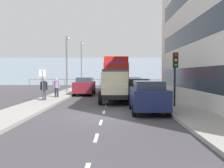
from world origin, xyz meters
TOP-DOWN VIEW (x-y plane):
  - ground_plane at (0.00, -8.99)m, footprint 80.00×80.00m
  - sidewalk_left at (-4.45, -8.99)m, footprint 2.23×41.21m
  - sidewalk_right at (4.45, -8.99)m, footprint 2.23×41.21m
  - road_centreline_markings at (0.00, -7.64)m, footprint 0.12×35.73m
  - sea_horizon at (0.00, -32.59)m, footprint 80.00×0.80m
  - seawall_railing at (-0.00, -28.99)m, footprint 28.08×0.08m
  - truck_vintage_cream at (-0.59, -5.53)m, footprint 2.17×5.64m
  - lorry_cargo_red at (-0.70, -14.67)m, footprint 2.58×8.20m
  - car_navy_kerbside_near at (-2.39, -0.94)m, footprint 1.87×4.00m
  - car_black_kerbside_1 at (-2.39, -6.91)m, footprint 1.88×4.39m
  - car_silver_kerbside_2 at (-2.39, -12.32)m, footprint 1.76×4.40m
  - car_maroon_oppositeside_0 at (2.39, -11.68)m, footprint 1.87×4.25m
  - pedestrian_by_lamp at (4.62, -5.56)m, footprint 0.53×0.34m
  - pedestrian_near_railing at (4.26, -7.92)m, footprint 0.53×0.34m
  - traffic_light_near at (-4.19, -2.31)m, footprint 0.28×0.41m
  - lamp_post_promenade at (4.64, -14.30)m, footprint 0.32×1.14m
  - lamp_post_far at (4.40, -24.06)m, footprint 0.32×1.14m
  - street_sign at (4.63, -5.27)m, footprint 0.50×0.07m

SIDE VIEW (x-z plane):
  - ground_plane at x=0.00m, z-range 0.00..0.00m
  - road_centreline_markings at x=0.00m, z-range 0.00..0.01m
  - sidewalk_left at x=-4.45m, z-range 0.00..0.15m
  - sidewalk_right at x=4.45m, z-range 0.00..0.15m
  - car_navy_kerbside_near at x=-2.39m, z-range 0.03..1.75m
  - car_silver_kerbside_2 at x=-2.39m, z-range 0.04..1.76m
  - car_maroon_oppositeside_0 at x=2.39m, z-range 0.04..1.76m
  - car_black_kerbside_1 at x=-2.39m, z-range 0.04..1.76m
  - seawall_railing at x=0.00m, z-range 0.32..1.52m
  - pedestrian_near_railing at x=4.26m, z-range 0.28..1.86m
  - pedestrian_by_lamp at x=4.62m, z-range 0.29..1.89m
  - truck_vintage_cream at x=-0.59m, z-range -0.04..2.39m
  - street_sign at x=4.63m, z-range 0.56..2.81m
  - lorry_cargo_red at x=-0.70m, z-range 0.14..4.01m
  - traffic_light_near at x=-4.19m, z-range 0.87..4.07m
  - sea_horizon at x=0.00m, z-range 0.00..5.00m
  - lamp_post_promenade at x=4.64m, z-range 0.76..6.75m
  - lamp_post_far at x=4.40m, z-range 0.77..7.37m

